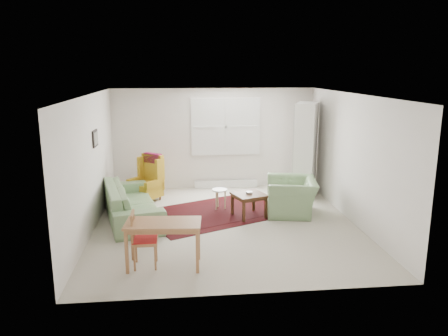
{
  "coord_description": "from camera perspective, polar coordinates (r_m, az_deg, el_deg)",
  "views": [
    {
      "loc": [
        -0.88,
        -8.04,
        2.96
      ],
      "look_at": [
        0.0,
        0.3,
        1.05
      ],
      "focal_mm": 35.0,
      "sensor_mm": 36.0,
      "label": 1
    }
  ],
  "objects": [
    {
      "name": "room",
      "position": [
        8.47,
        0.19,
        1.23
      ],
      "size": [
        5.04,
        5.54,
        2.51
      ],
      "color": "#BCB3A1",
      "rests_on": "ground"
    },
    {
      "name": "rug",
      "position": [
        9.23,
        -1.01,
        -5.77
      ],
      "size": [
        3.41,
        2.89,
        0.03
      ],
      "primitive_type": null,
      "rotation": [
        0.0,
        0.0,
        0.43
      ],
      "color": "black",
      "rests_on": "ground"
    },
    {
      "name": "cabinet",
      "position": [
        10.48,
        10.6,
        2.39
      ],
      "size": [
        0.78,
        0.99,
        2.2
      ],
      "primitive_type": null,
      "rotation": [
        0.0,
        0.0,
        -0.41
      ],
      "color": "white",
      "rests_on": "ground"
    },
    {
      "name": "sofa",
      "position": [
        8.93,
        -11.98,
        -3.56
      ],
      "size": [
        1.46,
        2.54,
        0.97
      ],
      "primitive_type": "imported",
      "rotation": [
        0.0,
        0.0,
        1.8
      ],
      "color": "#719261",
      "rests_on": "ground"
    },
    {
      "name": "wingback_chair",
      "position": [
        10.09,
        -10.25,
        -1.29
      ],
      "size": [
        0.89,
        0.89,
        1.07
      ],
      "primitive_type": null,
      "rotation": [
        0.0,
        0.0,
        -0.67
      ],
      "color": "#B2881B",
      "rests_on": "ground"
    },
    {
      "name": "stool",
      "position": [
        9.41,
        -0.56,
        -4.07
      ],
      "size": [
        0.4,
        0.4,
        0.44
      ],
      "primitive_type": null,
      "rotation": [
        0.0,
        0.0,
        -0.24
      ],
      "color": "white",
      "rests_on": "ground"
    },
    {
      "name": "armchair",
      "position": [
        9.2,
        8.81,
        -3.21
      ],
      "size": [
        1.17,
        1.29,
        0.88
      ],
      "primitive_type": "imported",
      "rotation": [
        0.0,
        0.0,
        -1.75
      ],
      "color": "#719261",
      "rests_on": "ground"
    },
    {
      "name": "desk_chair",
      "position": [
        6.8,
        -10.28,
        -9.16
      ],
      "size": [
        0.38,
        0.38,
        0.87
      ],
      "primitive_type": null,
      "rotation": [
        0.0,
        0.0,
        1.57
      ],
      "color": "#A66F42",
      "rests_on": "ground"
    },
    {
      "name": "coffee_table",
      "position": [
        8.95,
        3.28,
        -4.85
      ],
      "size": [
        0.77,
        0.77,
        0.49
      ],
      "primitive_type": null,
      "rotation": [
        0.0,
        0.0,
        0.34
      ],
      "color": "#482816",
      "rests_on": "ground"
    },
    {
      "name": "desk",
      "position": [
        6.78,
        -7.86,
        -9.85
      ],
      "size": [
        1.17,
        0.66,
        0.72
      ],
      "primitive_type": null,
      "rotation": [
        0.0,
        0.0,
        -0.08
      ],
      "color": "#A66F42",
      "rests_on": "ground"
    }
  ]
}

